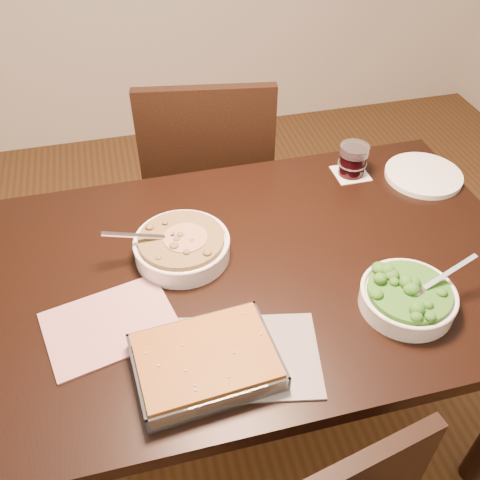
% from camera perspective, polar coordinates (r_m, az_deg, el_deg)
% --- Properties ---
extents(ground, '(4.00, 4.00, 0.00)m').
position_cam_1_polar(ground, '(1.98, 1.65, -18.14)').
color(ground, '#412B12').
rests_on(ground, ground).
extents(table, '(1.40, 0.90, 0.75)m').
position_cam_1_polar(table, '(1.45, 2.15, -5.26)').
color(table, black).
rests_on(table, ground).
extents(magazine_a, '(0.33, 0.27, 0.01)m').
position_cam_1_polar(magazine_a, '(1.28, -13.66, -8.75)').
color(magazine_a, '#9F2D4A').
rests_on(magazine_a, table).
extents(magazine_b, '(0.36, 0.28, 0.01)m').
position_cam_1_polar(magazine_b, '(1.19, 0.70, -12.32)').
color(magazine_b, '#23242A').
rests_on(magazine_b, table).
extents(coaster, '(0.10, 0.10, 0.00)m').
position_cam_1_polar(coaster, '(1.73, 11.71, 6.97)').
color(coaster, white).
rests_on(coaster, table).
extents(stew_bowl, '(0.28, 0.25, 0.09)m').
position_cam_1_polar(stew_bowl, '(1.39, -6.21, -0.62)').
color(stew_bowl, white).
rests_on(stew_bowl, table).
extents(broccoli_bowl, '(0.26, 0.23, 0.09)m').
position_cam_1_polar(broccoli_bowl, '(1.32, 17.47, -5.80)').
color(broccoli_bowl, white).
rests_on(broccoli_bowl, table).
extents(baking_dish, '(0.31, 0.24, 0.05)m').
position_cam_1_polar(baking_dish, '(1.16, -3.67, -12.81)').
color(baking_dish, silver).
rests_on(baking_dish, table).
extents(wine_tumbler, '(0.09, 0.09, 0.10)m').
position_cam_1_polar(wine_tumbler, '(1.70, 11.96, 8.43)').
color(wine_tumbler, black).
rests_on(wine_tumbler, coaster).
extents(dinner_plate, '(0.24, 0.24, 0.02)m').
position_cam_1_polar(dinner_plate, '(1.77, 18.97, 6.56)').
color(dinner_plate, white).
rests_on(dinner_plate, table).
extents(chair_far, '(0.52, 0.52, 0.97)m').
position_cam_1_polar(chair_far, '(2.04, -3.43, 6.61)').
color(chair_far, black).
rests_on(chair_far, ground).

